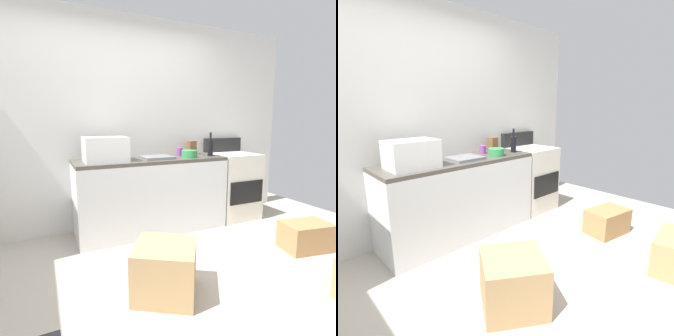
{
  "view_description": "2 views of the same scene",
  "coord_description": "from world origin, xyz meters",
  "views": [
    {
      "loc": [
        -0.88,
        -1.84,
        1.33
      ],
      "look_at": [
        0.38,
        0.88,
        0.82
      ],
      "focal_mm": 29.3,
      "sensor_mm": 36.0,
      "label": 1
    },
    {
      "loc": [
        -1.32,
        -1.29,
        1.49
      ],
      "look_at": [
        0.6,
        0.75,
        0.83
      ],
      "focal_mm": 28.59,
      "sensor_mm": 36.0,
      "label": 2
    }
  ],
  "objects": [
    {
      "name": "ground_plane",
      "position": [
        0.0,
        0.0,
        0.0
      ],
      "size": [
        6.0,
        6.0,
        0.0
      ],
      "primitive_type": "plane",
      "color": "#B2A899"
    },
    {
      "name": "wall_back",
      "position": [
        0.0,
        1.55,
        1.3
      ],
      "size": [
        5.0,
        0.1,
        2.6
      ],
      "primitive_type": "cube",
      "color": "silver",
      "rests_on": "ground_plane"
    },
    {
      "name": "kitchen_counter",
      "position": [
        0.3,
        1.2,
        0.45
      ],
      "size": [
        1.8,
        0.6,
        0.9
      ],
      "color": "silver",
      "rests_on": "ground_plane"
    },
    {
      "name": "stove_oven",
      "position": [
        1.52,
        1.21,
        0.47
      ],
      "size": [
        0.6,
        0.61,
        1.1
      ],
      "color": "silver",
      "rests_on": "ground_plane"
    },
    {
      "name": "microwave",
      "position": [
        -0.25,
        1.15,
        1.04
      ],
      "size": [
        0.46,
        0.34,
        0.27
      ],
      "primitive_type": "cube",
      "color": "white",
      "rests_on": "kitchen_counter"
    },
    {
      "name": "sink_basin",
      "position": [
        0.35,
        1.15,
        0.92
      ],
      "size": [
        0.36,
        0.32,
        0.03
      ],
      "primitive_type": "cube",
      "color": "slate",
      "rests_on": "kitchen_counter"
    },
    {
      "name": "wine_bottle",
      "position": [
        1.08,
        1.11,
        1.01
      ],
      "size": [
        0.07,
        0.07,
        0.3
      ],
      "color": "black",
      "rests_on": "kitchen_counter"
    },
    {
      "name": "coffee_mug",
      "position": [
        0.74,
        1.31,
        0.95
      ],
      "size": [
        0.08,
        0.08,
        0.1
      ],
      "primitive_type": "cylinder",
      "color": "purple",
      "rests_on": "kitchen_counter"
    },
    {
      "name": "knife_block",
      "position": [
        0.95,
        1.36,
        0.99
      ],
      "size": [
        0.1,
        0.1,
        0.18
      ],
      "primitive_type": "cube",
      "color": "brown",
      "rests_on": "kitchen_counter"
    },
    {
      "name": "mixing_bowl",
      "position": [
        0.75,
        1.07,
        0.95
      ],
      "size": [
        0.19,
        0.19,
        0.09
      ],
      "primitive_type": "cylinder",
      "color": "#338C4C",
      "rests_on": "kitchen_counter"
    },
    {
      "name": "cardboard_box_large",
      "position": [
        1.58,
        0.03,
        0.15
      ],
      "size": [
        0.54,
        0.4,
        0.29
      ],
      "primitive_type": "cube",
      "rotation": [
        0.0,
        0.0,
        -0.17
      ],
      "color": "#A37A4C",
      "rests_on": "ground_plane"
    },
    {
      "name": "cardboard_box_small",
      "position": [
        -0.08,
        -0.05,
        0.2
      ],
      "size": [
        0.63,
        0.63,
        0.4
      ],
      "primitive_type": "cube",
      "rotation": [
        0.0,
        0.0,
        -0.57
      ],
      "color": "tan",
      "rests_on": "ground_plane"
    }
  ]
}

